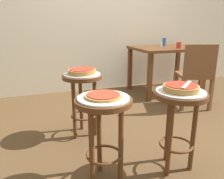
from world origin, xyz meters
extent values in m
plane|color=brown|center=(0.00, 0.00, 0.00)|extent=(6.00, 6.00, 0.00)
cylinder|color=#5B3319|center=(-0.14, -0.75, 0.60)|extent=(0.38, 0.38, 0.03)
cylinder|color=#5B3319|center=(-0.14, -0.63, 0.29)|extent=(0.04, 0.04, 0.59)
cylinder|color=#5B3319|center=(-0.24, -0.81, 0.29)|extent=(0.04, 0.04, 0.59)
cylinder|color=#5B3319|center=(-0.03, -0.81, 0.29)|extent=(0.04, 0.04, 0.59)
torus|color=#5B3319|center=(-0.14, -0.75, 0.21)|extent=(0.26, 0.26, 0.02)
cylinder|color=silver|center=(-0.14, -0.75, 0.63)|extent=(0.35, 0.35, 0.01)
cylinder|color=#B78442|center=(-0.14, -0.75, 0.65)|extent=(0.25, 0.25, 0.04)
cylinder|color=red|center=(-0.14, -0.75, 0.68)|extent=(0.22, 0.22, 0.01)
cylinder|color=#5B3319|center=(-0.70, -0.70, 0.60)|extent=(0.38, 0.38, 0.03)
cylinder|color=#5B3319|center=(-0.70, -0.58, 0.29)|extent=(0.04, 0.04, 0.59)
cylinder|color=#5B3319|center=(-0.80, -0.76, 0.29)|extent=(0.04, 0.04, 0.59)
cylinder|color=#5B3319|center=(-0.60, -0.76, 0.29)|extent=(0.04, 0.04, 0.59)
torus|color=#5B3319|center=(-0.70, -0.70, 0.21)|extent=(0.26, 0.26, 0.02)
cylinder|color=white|center=(-0.70, -0.70, 0.63)|extent=(0.34, 0.34, 0.01)
cylinder|color=#B78442|center=(-0.70, -0.70, 0.64)|extent=(0.24, 0.24, 0.01)
cylinder|color=#B23823|center=(-0.70, -0.70, 0.65)|extent=(0.21, 0.21, 0.01)
cylinder|color=#5B3319|center=(-0.68, 0.04, 0.60)|extent=(0.38, 0.38, 0.03)
cylinder|color=#5B3319|center=(-0.68, 0.16, 0.29)|extent=(0.04, 0.04, 0.59)
cylinder|color=#5B3319|center=(-0.78, -0.02, 0.29)|extent=(0.04, 0.04, 0.59)
cylinder|color=#5B3319|center=(-0.58, -0.02, 0.29)|extent=(0.04, 0.04, 0.59)
torus|color=#5B3319|center=(-0.68, 0.04, 0.21)|extent=(0.26, 0.26, 0.02)
cylinder|color=silver|center=(-0.68, 0.04, 0.63)|extent=(0.35, 0.35, 0.01)
cylinder|color=#B78442|center=(-0.68, 0.04, 0.65)|extent=(0.27, 0.27, 0.04)
cylinder|color=red|center=(-0.68, 0.04, 0.68)|extent=(0.23, 0.23, 0.01)
cube|color=#5B3319|center=(0.90, 1.07, 0.71)|extent=(1.04, 0.80, 0.04)
cube|color=#5B3319|center=(0.43, 0.72, 0.35)|extent=(0.06, 0.06, 0.69)
cube|color=#5B3319|center=(1.37, 0.72, 0.35)|extent=(0.06, 0.06, 0.69)
cube|color=#5B3319|center=(0.43, 1.42, 0.35)|extent=(0.06, 0.06, 0.69)
cube|color=#5B3319|center=(1.37, 1.42, 0.35)|extent=(0.06, 0.06, 0.69)
cylinder|color=red|center=(0.97, 0.86, 0.78)|extent=(0.07, 0.07, 0.09)
cylinder|color=#3360B2|center=(0.98, 1.28, 0.80)|extent=(0.06, 0.06, 0.13)
cylinder|color=white|center=(0.83, 1.14, 0.77)|extent=(0.04, 0.04, 0.07)
cube|color=brown|center=(0.88, 0.37, 0.43)|extent=(0.51, 0.51, 0.04)
cube|color=brown|center=(0.83, 0.20, 0.65)|extent=(0.39, 0.16, 0.40)
cube|color=brown|center=(1.11, 0.48, 0.21)|extent=(0.04, 0.04, 0.42)
cube|color=brown|center=(0.77, 0.60, 0.21)|extent=(0.04, 0.04, 0.42)
cube|color=brown|center=(1.00, 0.14, 0.21)|extent=(0.04, 0.04, 0.42)
cube|color=brown|center=(0.66, 0.26, 0.21)|extent=(0.04, 0.04, 0.42)
cube|color=silver|center=(-0.11, -0.77, 0.68)|extent=(0.18, 0.16, 0.01)
camera|label=1|loc=(-1.11, -2.04, 1.10)|focal=36.36mm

